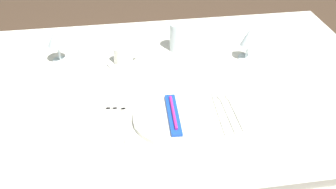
% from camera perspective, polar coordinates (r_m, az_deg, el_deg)
% --- Properties ---
extents(dining_table, '(1.80, 1.11, 0.74)m').
position_cam_1_polar(dining_table, '(1.49, -1.54, -0.83)').
color(dining_table, silver).
rests_on(dining_table, ground).
extents(dinner_plate, '(0.28, 0.28, 0.02)m').
position_cam_1_polar(dinner_plate, '(1.26, 0.81, -3.64)').
color(dinner_plate, white).
rests_on(dinner_plate, dining_table).
extents(toothbrush_package, '(0.04, 0.21, 0.02)m').
position_cam_1_polar(toothbrush_package, '(1.25, 0.82, -3.06)').
color(toothbrush_package, blue).
rests_on(toothbrush_package, dinner_plate).
extents(fork_outer, '(0.02, 0.21, 0.00)m').
position_cam_1_polar(fork_outer, '(1.27, -6.76, -3.92)').
color(fork_outer, beige).
rests_on(fork_outer, dining_table).
extents(fork_inner, '(0.03, 0.21, 0.00)m').
position_cam_1_polar(fork_inner, '(1.28, -8.28, -3.88)').
color(fork_inner, beige).
rests_on(fork_inner, dining_table).
extents(fork_salad, '(0.03, 0.22, 0.00)m').
position_cam_1_polar(fork_salad, '(1.28, -9.30, -3.91)').
color(fork_salad, beige).
rests_on(fork_salad, dining_table).
extents(dinner_knife, '(0.03, 0.24, 0.00)m').
position_cam_1_polar(dinner_knife, '(1.30, 8.07, -2.96)').
color(dinner_knife, beige).
rests_on(dinner_knife, dining_table).
extents(spoon_soup, '(0.03, 0.22, 0.01)m').
position_cam_1_polar(spoon_soup, '(1.33, 8.86, -1.97)').
color(spoon_soup, beige).
rests_on(spoon_soup, dining_table).
extents(spoon_dessert, '(0.03, 0.21, 0.01)m').
position_cam_1_polar(spoon_dessert, '(1.34, 10.09, -1.86)').
color(spoon_dessert, beige).
rests_on(spoon_dessert, dining_table).
extents(saucer_left, '(0.14, 0.14, 0.01)m').
position_cam_1_polar(saucer_left, '(1.57, -6.88, 4.93)').
color(saucer_left, white).
rests_on(saucer_left, dining_table).
extents(coffee_cup_left, '(0.10, 0.08, 0.07)m').
position_cam_1_polar(coffee_cup_left, '(1.55, -6.93, 6.22)').
color(coffee_cup_left, white).
rests_on(coffee_cup_left, saucer_left).
extents(wine_glass_centre, '(0.07, 0.07, 0.14)m').
position_cam_1_polar(wine_glass_centre, '(1.59, 12.41, 8.42)').
color(wine_glass_centre, silver).
rests_on(wine_glass_centre, dining_table).
extents(wine_glass_left, '(0.08, 0.08, 0.15)m').
position_cam_1_polar(wine_glass_left, '(1.59, -16.92, 8.26)').
color(wine_glass_left, silver).
rests_on(wine_glass_left, dining_table).
extents(drink_tumbler, '(0.07, 0.07, 0.13)m').
position_cam_1_polar(drink_tumbler, '(1.64, 1.51, 8.66)').
color(drink_tumbler, silver).
rests_on(drink_tumbler, dining_table).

